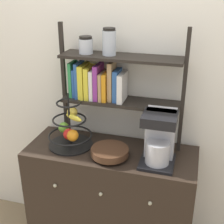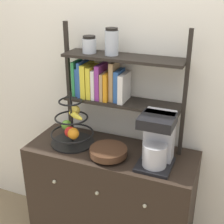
{
  "view_description": "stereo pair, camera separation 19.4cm",
  "coord_description": "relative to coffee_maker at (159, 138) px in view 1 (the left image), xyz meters",
  "views": [
    {
      "loc": [
        0.5,
        -1.49,
        1.9
      ],
      "look_at": [
        0.01,
        0.22,
        1.12
      ],
      "focal_mm": 50.0,
      "sensor_mm": 36.0,
      "label": 1
    },
    {
      "loc": [
        0.69,
        -1.43,
        1.9
      ],
      "look_at": [
        0.01,
        0.22,
        1.12
      ],
      "focal_mm": 50.0,
      "sensor_mm": 36.0,
      "label": 2
    }
  ],
  "objects": [
    {
      "name": "shelf_hutch",
      "position": [
        -0.39,
        0.17,
        0.29
      ],
      "size": [
        0.82,
        0.2,
        0.8
      ],
      "color": "black",
      "rests_on": "sideboard"
    },
    {
      "name": "fruit_stand",
      "position": [
        -0.6,
        0.03,
        -0.04
      ],
      "size": [
        0.3,
        0.3,
        0.37
      ],
      "color": "black",
      "rests_on": "sideboard"
    },
    {
      "name": "wooden_bowl",
      "position": [
        -0.3,
        -0.04,
        -0.13
      ],
      "size": [
        0.24,
        0.24,
        0.06
      ],
      "color": "#422819",
      "rests_on": "sideboard"
    },
    {
      "name": "coffee_maker",
      "position": [
        0.0,
        0.0,
        0.0
      ],
      "size": [
        0.21,
        0.23,
        0.33
      ],
      "color": "black",
      "rests_on": "sideboard"
    },
    {
      "name": "sideboard",
      "position": [
        -0.32,
        0.04,
        -0.59
      ],
      "size": [
        1.13,
        0.45,
        0.84
      ],
      "color": "black",
      "rests_on": "ground_plane"
    },
    {
      "name": "wall_back",
      "position": [
        -0.32,
        0.31,
        0.29
      ],
      "size": [
        7.0,
        0.05,
        2.6
      ],
      "primitive_type": "cube",
      "color": "silver",
      "rests_on": "ground_plane"
    }
  ]
}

